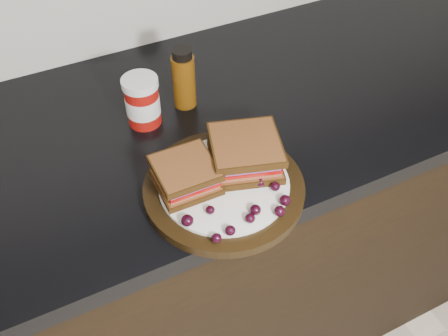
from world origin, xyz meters
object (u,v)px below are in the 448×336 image
Objects in this scene: plate at (224,188)px; oil_bottle at (184,78)px; condiment_jar at (142,101)px; sandwich_left at (186,175)px.

plate is 0.26m from oil_bottle.
condiment_jar reaches higher than plate.
condiment_jar is at bearing 103.94° from plate.
condiment_jar is 0.79× the size of oil_bottle.
oil_bottle reaches higher than condiment_jar.
condiment_jar reaches higher than sandwich_left.
sandwich_left is at bearing 156.94° from plate.
plate is at bearing -22.48° from sandwich_left.
plate is 2.15× the size of oil_bottle.
sandwich_left is 0.25m from oil_bottle.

